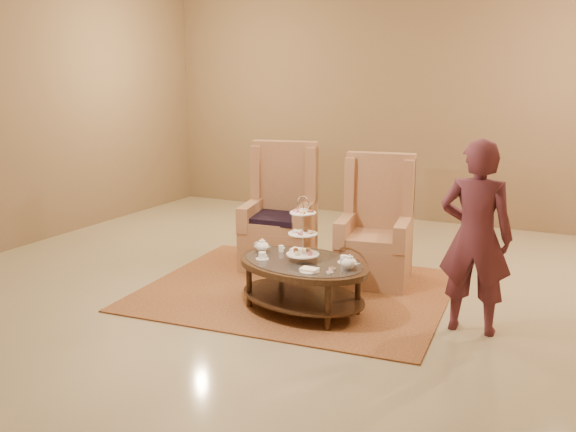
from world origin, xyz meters
The scene contains 8 objects.
ground centered at (0.00, 0.00, 0.00)m, with size 8.00×8.00×0.00m, color tan.
ceiling centered at (0.00, 0.00, 0.00)m, with size 8.00×8.00×0.02m, color silver.
wall_back centered at (0.00, 4.00, 1.75)m, with size 8.00×0.04×3.50m, color olive.
rug centered at (-0.06, 0.25, 0.01)m, with size 3.21×2.75×0.02m.
tea_table centered at (0.24, -0.25, 0.41)m, with size 1.50×1.18×1.11m.
armchair_left centered at (-0.64, 1.03, 0.48)m, with size 0.92×0.94×1.42m.
armchair_right centered at (0.54, 0.95, 0.46)m, with size 0.85×0.87×1.36m.
person centered at (1.74, 0.00, 0.84)m, with size 0.63×0.43×1.69m.
Camera 1 is at (2.65, -5.42, 2.22)m, focal length 40.00 mm.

